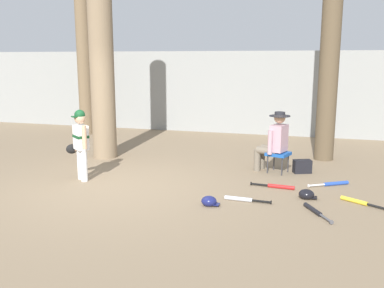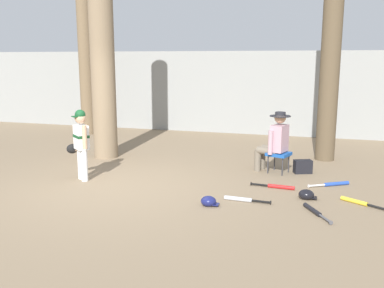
# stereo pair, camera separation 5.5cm
# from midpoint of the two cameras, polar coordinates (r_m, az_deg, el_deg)

# --- Properties ---
(ground_plane) EXTENTS (60.00, 60.00, 0.00)m
(ground_plane) POSITION_cam_midpoint_polar(r_m,az_deg,el_deg) (7.62, -9.73, -5.70)
(ground_plane) COLOR #7F6B51
(concrete_back_wall) EXTENTS (18.00, 0.36, 2.42)m
(concrete_back_wall) POSITION_cam_midpoint_polar(r_m,az_deg,el_deg) (13.18, 2.23, 6.93)
(concrete_back_wall) COLOR gray
(concrete_back_wall) RESTS_ON ground
(tree_near_player) EXTENTS (0.79, 0.79, 5.05)m
(tree_near_player) POSITION_cam_midpoint_polar(r_m,az_deg,el_deg) (9.76, -11.61, 10.65)
(tree_near_player) COLOR #7F6B51
(tree_near_player) RESTS_ON ground
(tree_behind_spectator) EXTENTS (0.58, 0.58, 5.51)m
(tree_behind_spectator) POSITION_cam_midpoint_polar(r_m,az_deg,el_deg) (9.77, 18.13, 12.28)
(tree_behind_spectator) COLOR brown
(tree_behind_spectator) RESTS_ON ground
(young_ballplayer) EXTENTS (0.59, 0.42, 1.31)m
(young_ballplayer) POSITION_cam_midpoint_polar(r_m,az_deg,el_deg) (8.06, -14.35, 0.49)
(young_ballplayer) COLOR white
(young_ballplayer) RESTS_ON ground
(folding_stool) EXTENTS (0.51, 0.51, 0.41)m
(folding_stool) POSITION_cam_midpoint_polar(r_m,az_deg,el_deg) (8.54, 11.60, -1.40)
(folding_stool) COLOR #194C9E
(folding_stool) RESTS_ON ground
(seated_spectator) EXTENTS (0.68, 0.53, 1.20)m
(seated_spectator) POSITION_cam_midpoint_polar(r_m,az_deg,el_deg) (8.53, 11.07, 0.49)
(seated_spectator) COLOR #6B6051
(seated_spectator) RESTS_ON ground
(handbag_beside_stool) EXTENTS (0.38, 0.29, 0.26)m
(handbag_beside_stool) POSITION_cam_midpoint_polar(r_m,az_deg,el_deg) (8.68, 14.64, -2.92)
(handbag_beside_stool) COLOR black
(handbag_beside_stool) RESTS_ON ground
(tree_far_left) EXTENTS (0.56, 0.56, 6.43)m
(tree_far_left) POSITION_cam_midpoint_polar(r_m,az_deg,el_deg) (13.05, -13.94, 14.17)
(tree_far_left) COLOR brown
(tree_far_left) RESTS_ON ground
(bat_red_barrel) EXTENTS (0.77, 0.13, 0.07)m
(bat_red_barrel) POSITION_cam_midpoint_polar(r_m,az_deg,el_deg) (7.60, 11.49, -5.55)
(bat_red_barrel) COLOR red
(bat_red_barrel) RESTS_ON ground
(bat_aluminum_silver) EXTENTS (0.74, 0.10, 0.07)m
(bat_aluminum_silver) POSITION_cam_midpoint_polar(r_m,az_deg,el_deg) (6.85, 6.84, -7.29)
(bat_aluminum_silver) COLOR #B7BCC6
(bat_aluminum_silver) RESTS_ON ground
(bat_yellow_trainer) EXTENTS (0.64, 0.43, 0.07)m
(bat_yellow_trainer) POSITION_cam_midpoint_polar(r_m,az_deg,el_deg) (7.16, 21.31, -7.17)
(bat_yellow_trainer) COLOR yellow
(bat_yellow_trainer) RESTS_ON ground
(bat_black_composite) EXTENTS (0.42, 0.69, 0.07)m
(bat_black_composite) POSITION_cam_midpoint_polar(r_m,az_deg,el_deg) (6.55, 16.12, -8.53)
(bat_black_composite) COLOR black
(bat_black_composite) RESTS_ON ground
(bat_blue_youth) EXTENTS (0.71, 0.47, 0.07)m
(bat_blue_youth) POSITION_cam_midpoint_polar(r_m,az_deg,el_deg) (8.01, 18.41, -5.05)
(bat_blue_youth) COLOR #2347AD
(bat_blue_youth) RESTS_ON ground
(batting_helmet_black) EXTENTS (0.29, 0.22, 0.17)m
(batting_helmet_black) POSITION_cam_midpoint_polar(r_m,az_deg,el_deg) (7.14, 15.14, -6.50)
(batting_helmet_black) COLOR black
(batting_helmet_black) RESTS_ON ground
(batting_helmet_navy) EXTENTS (0.28, 0.22, 0.16)m
(batting_helmet_navy) POSITION_cam_midpoint_polar(r_m,az_deg,el_deg) (6.60, 2.45, -7.59)
(batting_helmet_navy) COLOR navy
(batting_helmet_navy) RESTS_ON ground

